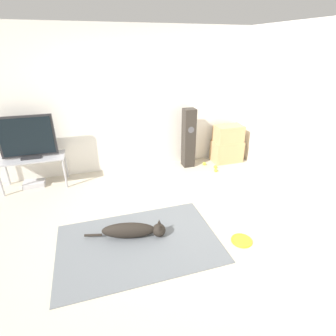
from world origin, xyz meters
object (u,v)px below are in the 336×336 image
object	(u,v)px
tennis_ball_by_boxes	(216,170)
game_console	(34,184)
tv_stand	(33,161)
frisbee	(242,240)
dog	(134,230)
cardboard_box_lower	(227,151)
tv	(27,138)
tennis_ball_loose_on_carpet	(204,164)
cardboard_box_upper	(229,134)
tennis_ball_near_speaker	(215,167)
floor_speaker	(189,138)

from	to	relation	value
tennis_ball_by_boxes	game_console	world-z (taller)	game_console
tv_stand	tennis_ball_by_boxes	xyz separation A→B (m)	(3.20, -0.42, -0.43)
frisbee	dog	bearing A→B (deg)	159.39
cardboard_box_lower	tv	world-z (taller)	tv
cardboard_box_lower	tennis_ball_by_boxes	size ratio (longest dim) A/B	9.08
frisbee	game_console	world-z (taller)	game_console
dog	tennis_ball_loose_on_carpet	xyz separation A→B (m)	(1.77, 1.76, -0.08)
frisbee	tv	xyz separation A→B (m)	(-2.60, 2.31, 0.86)
dog	game_console	size ratio (longest dim) A/B	2.90
tennis_ball_loose_on_carpet	game_console	distance (m)	3.17
cardboard_box_lower	cardboard_box_upper	world-z (taller)	cardboard_box_upper
tv_stand	tennis_ball_near_speaker	distance (m)	3.30
tv	dog	bearing A→B (deg)	-53.90
dog	floor_speaker	world-z (taller)	floor_speaker
cardboard_box_lower	tv_stand	distance (m)	3.65
dog	tennis_ball_near_speaker	xyz separation A→B (m)	(1.92, 1.56, -0.08)
dog	tennis_ball_near_speaker	distance (m)	2.48
tv	frisbee	bearing A→B (deg)	-41.61
frisbee	floor_speaker	distance (m)	2.41
cardboard_box_upper	tennis_ball_by_boxes	xyz separation A→B (m)	(-0.45, -0.41, -0.56)
tennis_ball_near_speaker	tv_stand	bearing A→B (deg)	175.19
cardboard_box_lower	floor_speaker	xyz separation A→B (m)	(-0.85, 0.02, 0.36)
tv_stand	game_console	size ratio (longest dim) A/B	2.98
cardboard_box_lower	tennis_ball_loose_on_carpet	bearing A→B (deg)	-171.86
floor_speaker	cardboard_box_upper	bearing A→B (deg)	-1.89
cardboard_box_lower	game_console	distance (m)	3.71
cardboard_box_lower	tennis_ball_loose_on_carpet	size ratio (longest dim) A/B	9.08
cardboard_box_upper	tennis_ball_loose_on_carpet	bearing A→B (deg)	-172.65
cardboard_box_upper	tennis_ball_near_speaker	xyz separation A→B (m)	(-0.38, -0.27, -0.56)
dog	tennis_ball_near_speaker	size ratio (longest dim) A/B	15.07
tennis_ball_near_speaker	tennis_ball_loose_on_carpet	bearing A→B (deg)	126.32
tennis_ball_by_boxes	tennis_ball_loose_on_carpet	world-z (taller)	same
cardboard_box_lower	floor_speaker	bearing A→B (deg)	178.64
cardboard_box_lower	tennis_ball_near_speaker	xyz separation A→B (m)	(-0.38, -0.28, -0.18)
tv_stand	tv	bearing A→B (deg)	90.00
tv	tennis_ball_near_speaker	xyz separation A→B (m)	(3.26, -0.28, -0.84)
tennis_ball_near_speaker	floor_speaker	bearing A→B (deg)	147.69
tv	cardboard_box_lower	bearing A→B (deg)	0.00
tennis_ball_loose_on_carpet	frisbee	bearing A→B (deg)	-102.86
dog	tennis_ball_by_boxes	bearing A→B (deg)	37.24
frisbee	tennis_ball_near_speaker	xyz separation A→B (m)	(0.66, 2.03, 0.02)
cardboard_box_lower	tennis_ball_near_speaker	size ratio (longest dim) A/B	9.08
dog	game_console	bearing A→B (deg)	127.18
dog	cardboard_box_upper	size ratio (longest dim) A/B	1.81
tennis_ball_loose_on_carpet	game_console	size ratio (longest dim) A/B	0.19
frisbee	cardboard_box_upper	world-z (taller)	cardboard_box_upper
tv_stand	tv	distance (m)	0.41
tv	tennis_ball_loose_on_carpet	distance (m)	3.23
tennis_ball_near_speaker	tennis_ball_loose_on_carpet	xyz separation A→B (m)	(-0.15, 0.20, 0.00)
frisbee	game_console	xyz separation A→B (m)	(-2.66, 2.32, 0.03)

